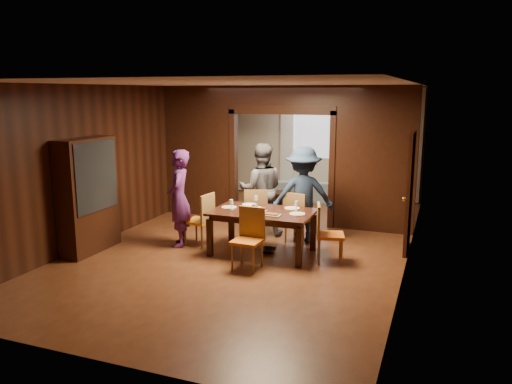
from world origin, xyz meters
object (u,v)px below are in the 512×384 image
at_px(chair_right, 330,233).
at_px(person_navy, 303,195).
at_px(dining_table, 262,232).
at_px(chair_near, 247,239).
at_px(coffee_table, 290,201).
at_px(person_purple, 179,198).
at_px(person_grey, 261,190).
at_px(hutch, 88,196).
at_px(sofa, 307,190).
at_px(chair_left, 199,219).
at_px(chair_far_l, 256,213).
at_px(chair_far_r, 299,217).

bearing_deg(chair_right, person_navy, 22.88).
relative_size(dining_table, chair_near, 1.79).
bearing_deg(coffee_table, person_purple, -106.87).
height_order(person_grey, person_navy, person_grey).
distance_m(chair_right, hutch, 4.22).
distance_m(sofa, chair_right, 4.70).
distance_m(person_grey, chair_left, 1.39).
bearing_deg(chair_far_l, person_purple, 22.17).
height_order(sofa, chair_far_r, chair_far_r).
distance_m(person_grey, dining_table, 1.28).
distance_m(person_navy, chair_far_l, 1.01).
xyz_separation_m(dining_table, chair_near, (0.04, -0.81, 0.10)).
bearing_deg(person_purple, coffee_table, 140.66).
xyz_separation_m(person_navy, chair_far_l, (-0.92, -0.02, -0.41)).
bearing_deg(sofa, hutch, 56.72).
height_order(dining_table, chair_far_l, chair_far_l).
xyz_separation_m(sofa, dining_table, (0.39, -4.41, 0.11)).
distance_m(dining_table, chair_right, 1.20).
xyz_separation_m(person_grey, coffee_table, (-0.10, 2.28, -0.70)).
height_order(person_purple, coffee_table, person_purple).
relative_size(chair_far_r, chair_near, 1.00).
relative_size(chair_right, chair_far_r, 1.00).
distance_m(person_purple, person_navy, 2.28).
bearing_deg(chair_far_r, person_navy, -127.52).
bearing_deg(hutch, coffee_table, 61.23).
bearing_deg(coffee_table, person_grey, -87.59).
height_order(person_purple, chair_far_r, person_purple).
distance_m(chair_right, chair_far_r, 1.18).
bearing_deg(person_grey, chair_near, 83.29).
distance_m(coffee_table, chair_near, 4.23).
distance_m(sofa, chair_left, 4.44).
bearing_deg(hutch, sofa, 64.98).
relative_size(chair_left, hutch, 0.48).
relative_size(person_navy, dining_table, 1.03).
height_order(chair_near, hutch, hutch).
bearing_deg(hutch, chair_near, 2.61).
xyz_separation_m(person_navy, chair_left, (-1.72, -0.87, -0.41)).
relative_size(coffee_table, chair_near, 0.82).
height_order(sofa, hutch, hutch).
xyz_separation_m(coffee_table, chair_far_r, (0.93, -2.50, 0.28)).
xyz_separation_m(sofa, coffee_table, (-0.13, -1.04, -0.07)).
relative_size(person_navy, chair_right, 1.84).
relative_size(person_purple, dining_table, 1.01).
relative_size(person_navy, chair_far_r, 1.84).
height_order(chair_far_r, hutch, hutch).
bearing_deg(chair_far_l, coffee_table, -108.21).
height_order(dining_table, chair_right, chair_right).
bearing_deg(sofa, chair_far_l, 80.65).
bearing_deg(chair_near, person_purple, 157.96).
bearing_deg(coffee_table, chair_far_r, -69.65).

